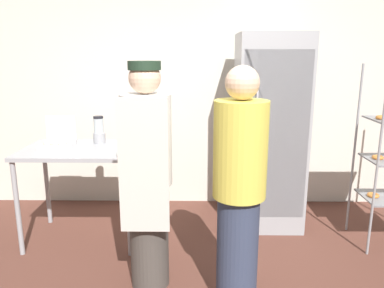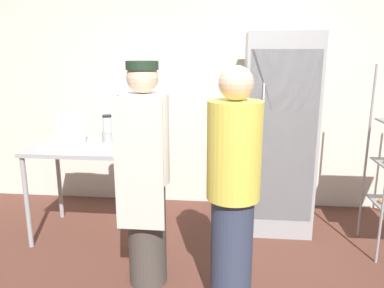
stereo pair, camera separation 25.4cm
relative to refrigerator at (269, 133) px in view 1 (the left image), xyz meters
The scene contains 7 objects.
back_wall 1.09m from the refrigerator, 140.82° to the left, with size 6.40×0.12×2.84m, color silver.
refrigerator is the anchor object (origin of this frame).
prep_counter 1.86m from the refrigerator, 168.48° to the right, with size 1.06×0.74×0.91m.
donut_box 2.06m from the refrigerator, 169.46° to the right, with size 0.28×0.24×0.29m.
blender_pitcher 1.70m from the refrigerator, behind, with size 0.12×0.12×0.26m.
person_baker 1.57m from the refrigerator, 134.29° to the right, with size 0.36×0.38×1.71m.
person_customer 1.42m from the refrigerator, 108.41° to the right, with size 0.36×0.36×1.69m.
Camera 1 is at (0.04, -2.13, 1.76)m, focal length 35.00 mm.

